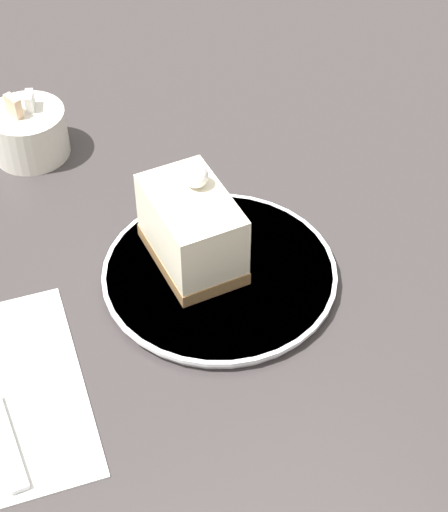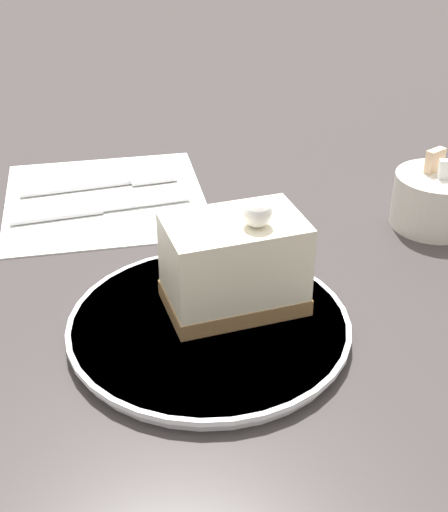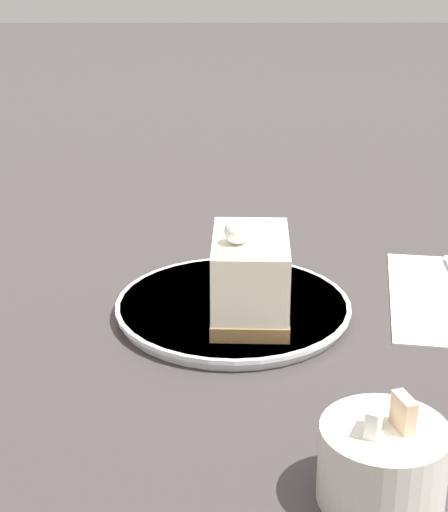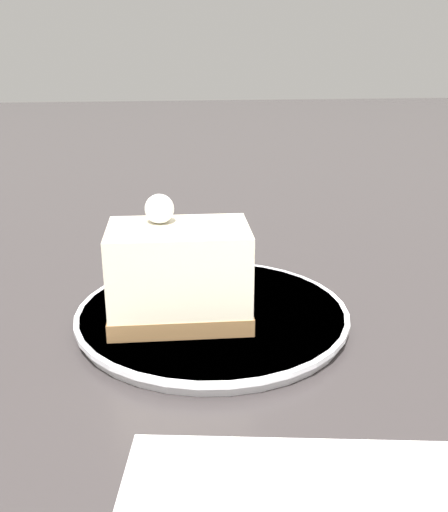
{
  "view_description": "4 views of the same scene",
  "coord_description": "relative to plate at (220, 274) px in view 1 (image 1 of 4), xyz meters",
  "views": [
    {
      "loc": [
        -0.27,
        -0.45,
        0.57
      ],
      "look_at": [
        -0.03,
        0.01,
        0.05
      ],
      "focal_mm": 60.0,
      "sensor_mm": 36.0,
      "label": 1
    },
    {
      "loc": [
        0.38,
        -0.11,
        0.33
      ],
      "look_at": [
        -0.03,
        0.04,
        0.06
      ],
      "focal_mm": 50.0,
      "sensor_mm": 36.0,
      "label": 2
    },
    {
      "loc": [
        -0.01,
        0.72,
        0.35
      ],
      "look_at": [
        -0.02,
        0.01,
        0.05
      ],
      "focal_mm": 60.0,
      "sensor_mm": 36.0,
      "label": 3
    },
    {
      "loc": [
        -0.43,
        0.07,
        0.2
      ],
      "look_at": [
        -0.02,
        0.02,
        0.06
      ],
      "focal_mm": 40.0,
      "sensor_mm": 36.0,
      "label": 4
    }
  ],
  "objects": [
    {
      "name": "sugar_bowl",
      "position": [
        -0.09,
        0.26,
        0.02
      ],
      "size": [
        0.08,
        0.08,
        0.07
      ],
      "color": "silver",
      "rests_on": "ground_plane"
    },
    {
      "name": "plate",
      "position": [
        0.0,
        0.0,
        0.0
      ],
      "size": [
        0.21,
        0.21,
        0.01
      ],
      "color": "white",
      "rests_on": "ground_plane"
    },
    {
      "name": "cake_slice",
      "position": [
        -0.01,
        0.03,
        0.04
      ],
      "size": [
        0.07,
        0.11,
        0.09
      ],
      "rotation": [
        0.0,
        0.0,
        -0.03
      ],
      "color": "olive",
      "rests_on": "plate"
    },
    {
      "name": "ground_plane",
      "position": [
        0.02,
        -0.03,
        -0.01
      ],
      "size": [
        4.0,
        4.0,
        0.0
      ],
      "primitive_type": "plane",
      "color": "#383333"
    }
  ]
}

